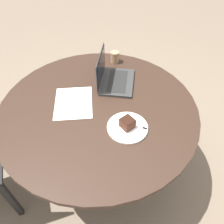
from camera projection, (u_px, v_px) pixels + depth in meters
name	position (u px, v px, depth m)	size (l,w,h in m)	color
ground_plane	(102.00, 165.00, 1.94)	(12.00, 12.00, 0.00)	#6B5B4C
dining_table	(99.00, 117.00, 1.48)	(1.28, 1.28, 0.74)	black
paper_document	(74.00, 103.00, 1.43)	(0.36, 0.33, 0.00)	white
plate	(127.00, 127.00, 1.28)	(0.24, 0.24, 0.01)	white
cake_slice	(127.00, 123.00, 1.25)	(0.10, 0.10, 0.06)	#472619
fork	(136.00, 127.00, 1.27)	(0.03, 0.17, 0.00)	silver
coffee_glass	(115.00, 57.00, 1.73)	(0.07, 0.07, 0.09)	#997556
laptop	(113.00, 78.00, 1.55)	(0.34, 0.27, 0.23)	#2D2D2D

